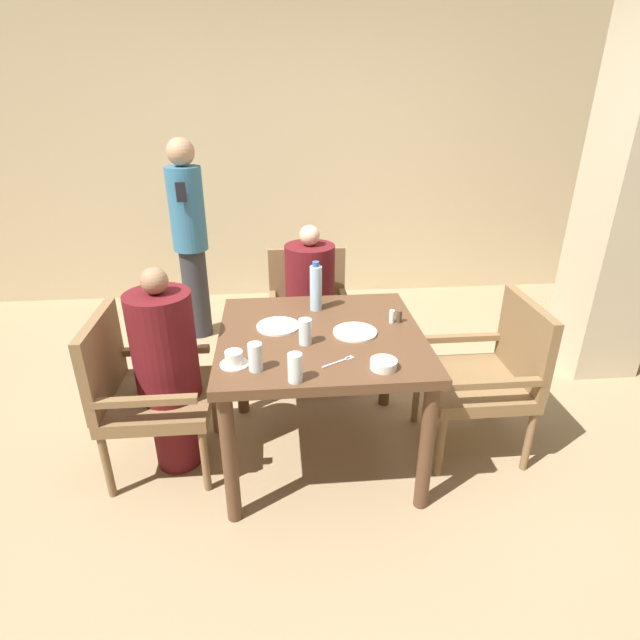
# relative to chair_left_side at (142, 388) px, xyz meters

# --- Properties ---
(ground_plane) EXTENTS (16.00, 16.00, 0.00)m
(ground_plane) POSITION_rel_chair_left_side_xyz_m (0.93, 0.00, -0.48)
(ground_plane) COLOR #9E8460
(wall_back) EXTENTS (8.00, 0.06, 2.80)m
(wall_back) POSITION_rel_chair_left_side_xyz_m (0.93, 2.50, 0.92)
(wall_back) COLOR #C6B289
(wall_back) RESTS_ON ground_plane
(pillar_stone) EXTENTS (0.47, 0.47, 2.70)m
(pillar_stone) POSITION_rel_chair_left_side_xyz_m (3.02, 0.84, 0.87)
(pillar_stone) COLOR #BCAD8E
(pillar_stone) RESTS_ON ground_plane
(dining_table) EXTENTS (1.03, 1.00, 0.75)m
(dining_table) POSITION_rel_chair_left_side_xyz_m (0.93, 0.00, 0.17)
(dining_table) COLOR brown
(dining_table) RESTS_ON ground_plane
(chair_left_side) EXTENTS (0.54, 0.54, 0.88)m
(chair_left_side) POSITION_rel_chair_left_side_xyz_m (0.00, 0.00, 0.00)
(chair_left_side) COLOR brown
(chair_left_side) RESTS_ON ground_plane
(diner_in_left_chair) EXTENTS (0.32, 0.32, 1.12)m
(diner_in_left_chair) POSITION_rel_chair_left_side_xyz_m (0.14, 0.00, 0.10)
(diner_in_left_chair) COLOR #5B1419
(diner_in_left_chair) RESTS_ON ground_plane
(chair_far_side) EXTENTS (0.54, 0.54, 0.88)m
(chair_far_side) POSITION_rel_chair_left_side_xyz_m (0.93, 0.91, 0.00)
(chair_far_side) COLOR brown
(chair_far_side) RESTS_ON ground_plane
(diner_in_far_chair) EXTENTS (0.32, 0.32, 1.11)m
(diner_in_far_chair) POSITION_rel_chair_left_side_xyz_m (0.93, 0.77, 0.09)
(diner_in_far_chair) COLOR #5B1419
(diner_in_far_chair) RESTS_ON ground_plane
(chair_right_side) EXTENTS (0.54, 0.54, 0.88)m
(chair_right_side) POSITION_rel_chair_left_side_xyz_m (1.85, 0.00, 0.00)
(chair_right_side) COLOR brown
(chair_right_side) RESTS_ON ground_plane
(standing_host) EXTENTS (0.27, 0.30, 1.57)m
(standing_host) POSITION_rel_chair_left_side_xyz_m (0.05, 1.60, 0.36)
(standing_host) COLOR #2D2D33
(standing_host) RESTS_ON ground_plane
(plate_main_left) EXTENTS (0.22, 0.22, 0.01)m
(plate_main_left) POSITION_rel_chair_left_side_xyz_m (1.10, -0.02, 0.28)
(plate_main_left) COLOR white
(plate_main_left) RESTS_ON dining_table
(plate_main_right) EXTENTS (0.22, 0.22, 0.01)m
(plate_main_right) POSITION_rel_chair_left_side_xyz_m (0.71, 0.09, 0.28)
(plate_main_right) COLOR white
(plate_main_right) RESTS_ON dining_table
(teacup_with_saucer) EXTENTS (0.13, 0.13, 0.07)m
(teacup_with_saucer) POSITION_rel_chair_left_side_xyz_m (0.51, -0.29, 0.30)
(teacup_with_saucer) COLOR white
(teacup_with_saucer) RESTS_ON dining_table
(bowl_small) EXTENTS (0.12, 0.12, 0.04)m
(bowl_small) POSITION_rel_chair_left_side_xyz_m (1.17, -0.37, 0.29)
(bowl_small) COLOR white
(bowl_small) RESTS_ON dining_table
(water_bottle) EXTENTS (0.07, 0.07, 0.28)m
(water_bottle) POSITION_rel_chair_left_side_xyz_m (0.93, 0.30, 0.40)
(water_bottle) COLOR #A3C6DB
(water_bottle) RESTS_ON dining_table
(glass_tall_near) EXTENTS (0.06, 0.06, 0.13)m
(glass_tall_near) POSITION_rel_chair_left_side_xyz_m (0.78, -0.44, 0.34)
(glass_tall_near) COLOR silver
(glass_tall_near) RESTS_ON dining_table
(glass_tall_mid) EXTENTS (0.06, 0.06, 0.13)m
(glass_tall_mid) POSITION_rel_chair_left_side_xyz_m (0.61, -0.34, 0.34)
(glass_tall_mid) COLOR silver
(glass_tall_mid) RESTS_ON dining_table
(glass_tall_far) EXTENTS (0.06, 0.06, 0.13)m
(glass_tall_far) POSITION_rel_chair_left_side_xyz_m (0.84, -0.11, 0.34)
(glass_tall_far) COLOR silver
(glass_tall_far) RESTS_ON dining_table
(salt_shaker) EXTENTS (0.03, 0.03, 0.07)m
(salt_shaker) POSITION_rel_chair_left_side_xyz_m (1.31, 0.09, 0.31)
(salt_shaker) COLOR white
(salt_shaker) RESTS_ON dining_table
(pepper_shaker) EXTENTS (0.03, 0.03, 0.07)m
(pepper_shaker) POSITION_rel_chair_left_side_xyz_m (1.35, 0.09, 0.31)
(pepper_shaker) COLOR #4C3D2D
(pepper_shaker) RESTS_ON dining_table
(fork_beside_plate) EXTENTS (0.16, 0.10, 0.00)m
(fork_beside_plate) POSITION_rel_chair_left_side_xyz_m (0.99, -0.30, 0.27)
(fork_beside_plate) COLOR silver
(fork_beside_plate) RESTS_ON dining_table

